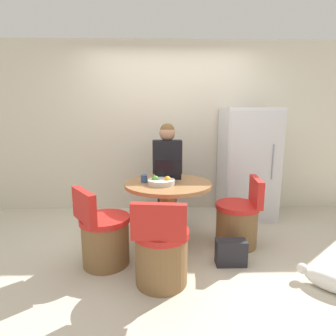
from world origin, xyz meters
The scene contains 13 objects.
ground_plane centered at (0.00, 0.00, 0.00)m, with size 12.00×12.00×0.00m, color beige.
wall_back centered at (0.00, 1.47, 1.30)m, with size 7.00×0.06×2.60m.
refrigerator centered at (1.14, 1.08, 0.79)m, with size 0.75×0.70×1.59m.
dining_table centered at (-0.04, 0.24, 0.50)m, with size 1.00×1.00×0.72m.
chair_right_side centered at (0.76, 0.14, 0.28)m, with size 0.50×0.49×0.79m.
chair_near_camera centered at (-0.12, -0.56, 0.28)m, with size 0.49×0.50×0.79m.
chair_near_left_corner centered at (-0.69, -0.24, 0.28)m, with size 0.56×0.56×0.79m.
person_seated centered at (-0.04, 0.96, 0.77)m, with size 0.40×0.37×1.38m.
laptop centered at (-0.04, 0.36, 0.78)m, with size 0.31×0.22×0.25m.
fruit_bowl centered at (-0.12, 0.15, 0.75)m, with size 0.30×0.30×0.10m.
coffee_cup centered at (-0.31, 0.25, 0.76)m, with size 0.07×0.07×0.09m.
cat centered at (1.29, -0.69, 0.08)m, with size 0.37×0.40×0.16m.
handbag centered at (0.57, -0.29, 0.13)m, with size 0.30×0.14×0.26m.
Camera 1 is at (-0.10, -2.68, 1.43)m, focal length 28.00 mm.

